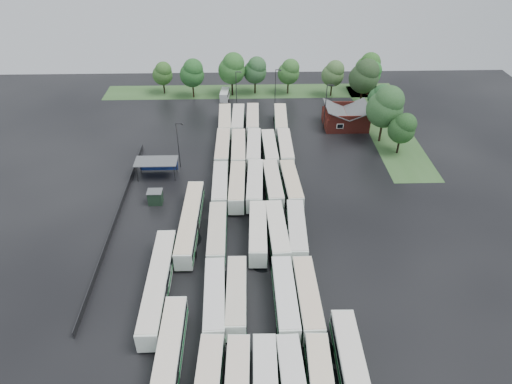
{
  "coord_description": "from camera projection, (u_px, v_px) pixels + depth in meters",
  "views": [
    {
      "loc": [
        0.16,
        -55.1,
        48.87
      ],
      "look_at": [
        2.0,
        12.0,
        2.5
      ],
      "focal_mm": 32.0,
      "sensor_mm": 36.0,
      "label": 1
    }
  ],
  "objects": [
    {
      "name": "puddle_2",
      "position": [
        184.0,
        240.0,
        74.64
      ],
      "size": [
        5.61,
        5.61,
        0.01
      ],
      "primitive_type": "cylinder",
      "color": "black",
      "rests_on": "ground"
    },
    {
      "name": "bus_r1c4",
      "position": [
        307.0,
        298.0,
        61.63
      ],
      "size": [
        3.0,
        13.31,
        3.69
      ],
      "rotation": [
        0.0,
        0.0,
        0.01
      ],
      "color": "white",
      "rests_on": "ground"
    },
    {
      "name": "bus_r5c1",
      "position": [
        238.0,
        121.0,
        106.59
      ],
      "size": [
        3.11,
        13.03,
        3.61
      ],
      "rotation": [
        0.0,
        0.0,
        -0.03
      ],
      "color": "white",
      "rests_on": "ground"
    },
    {
      "name": "tree_north_3",
      "position": [
        256.0,
        70.0,
        121.6
      ],
      "size": [
        6.19,
        6.19,
        10.25
      ],
      "color": "black",
      "rests_on": "ground"
    },
    {
      "name": "lamp_post_back_w",
      "position": [
        237.0,
        87.0,
        114.1
      ],
      "size": [
        1.49,
        0.29,
        9.66
      ],
      "color": "#2D2D30",
      "rests_on": "ground"
    },
    {
      "name": "bus_r1c3",
      "position": [
        285.0,
        298.0,
        61.6
      ],
      "size": [
        3.02,
        13.34,
        3.7
      ],
      "rotation": [
        0.0,
        0.0,
        0.01
      ],
      "color": "white",
      "rests_on": "ground"
    },
    {
      "name": "bus_r4c2",
      "position": [
        254.0,
        149.0,
        95.4
      ],
      "size": [
        3.32,
        13.46,
        3.72
      ],
      "rotation": [
        0.0,
        0.0,
        -0.04
      ],
      "color": "white",
      "rests_on": "ground"
    },
    {
      "name": "lamp_post_nw",
      "position": [
        179.0,
        142.0,
        90.22
      ],
      "size": [
        1.52,
        0.3,
        9.88
      ],
      "color": "#2D2D30",
      "rests_on": "ground"
    },
    {
      "name": "ground",
      "position": [
        246.0,
        247.0,
        73.08
      ],
      "size": [
        160.0,
        160.0,
        0.0
      ],
      "primitive_type": "plane",
      "color": "black",
      "rests_on": "ground"
    },
    {
      "name": "puddle_0",
      "position": [
        249.0,
        367.0,
        55.19
      ],
      "size": [
        4.8,
        4.8,
        0.01
      ],
      "primitive_type": "cylinder",
      "color": "black",
      "rests_on": "ground"
    },
    {
      "name": "bus_r2c2",
      "position": [
        258.0,
        232.0,
        73.05
      ],
      "size": [
        3.18,
        13.29,
        3.68
      ],
      "rotation": [
        0.0,
        0.0,
        -0.03
      ],
      "color": "white",
      "rests_on": "ground"
    },
    {
      "name": "lamp_post_ne",
      "position": [
        326.0,
        104.0,
        103.83
      ],
      "size": [
        1.69,
        0.33,
        10.98
      ],
      "color": "#2D2D30",
      "rests_on": "ground"
    },
    {
      "name": "bus_r4c4",
      "position": [
        285.0,
        149.0,
        95.63
      ],
      "size": [
        2.83,
        13.0,
        3.61
      ],
      "rotation": [
        0.0,
        0.0,
        -0.01
      ],
      "color": "white",
      "rests_on": "ground"
    },
    {
      "name": "grass_strip_north",
      "position": [
        251.0,
        91.0,
        126.42
      ],
      "size": [
        80.0,
        10.0,
        0.01
      ],
      "primitive_type": "cube",
      "color": "#355C2A",
      "rests_on": "ground"
    },
    {
      "name": "west_fence",
      "position": [
        117.0,
        216.0,
        78.82
      ],
      "size": [
        0.1,
        50.0,
        1.2
      ],
      "primitive_type": "cube",
      "color": "#2D2D30",
      "rests_on": "ground"
    },
    {
      "name": "bus_r5c4",
      "position": [
        281.0,
        121.0,
        106.4
      ],
      "size": [
        3.38,
        13.39,
        3.7
      ],
      "rotation": [
        0.0,
        0.0,
        -0.04
      ],
      "color": "white",
      "rests_on": "ground"
    },
    {
      "name": "tree_east_4",
      "position": [
        371.0,
        73.0,
        121.0
      ],
      "size": [
        5.72,
        5.68,
        9.41
      ],
      "color": "black",
      "rests_on": "ground"
    },
    {
      "name": "tree_east_1",
      "position": [
        386.0,
        106.0,
        97.77
      ],
      "size": [
        7.91,
        7.91,
        13.1
      ],
      "color": "black",
      "rests_on": "ground"
    },
    {
      "name": "bus_r2c0",
      "position": [
        217.0,
        234.0,
        72.64
      ],
      "size": [
        2.97,
        13.4,
        3.72
      ],
      "rotation": [
        0.0,
        0.0,
        0.01
      ],
      "color": "white",
      "rests_on": "ground"
    },
    {
      "name": "bus_r2c4",
      "position": [
        297.0,
        231.0,
        73.29
      ],
      "size": [
        3.37,
        13.31,
        3.68
      ],
      "rotation": [
        0.0,
        0.0,
        -0.04
      ],
      "color": "white",
      "rests_on": "ground"
    },
    {
      "name": "artic_bus_west_a",
      "position": [
        167.0,
        370.0,
        52.67
      ],
      "size": [
        2.88,
        19.63,
        3.64
      ],
      "rotation": [
        0.0,
        0.0,
        -0.0
      ],
      "color": "white",
      "rests_on": "ground"
    },
    {
      "name": "brick_building",
      "position": [
        345.0,
        119.0,
        107.74
      ],
      "size": [
        10.07,
        8.6,
        5.39
      ],
      "color": "maroon",
      "rests_on": "ground"
    },
    {
      "name": "artic_bus_west_c",
      "position": [
        158.0,
        284.0,
        63.65
      ],
      "size": [
        2.97,
        20.03,
        3.71
      ],
      "rotation": [
        0.0,
        0.0,
        0.01
      ],
      "color": "white",
      "rests_on": "ground"
    },
    {
      "name": "grass_strip_east",
      "position": [
        386.0,
        125.0,
        109.05
      ],
      "size": [
        10.0,
        50.0,
        0.01
      ],
      "primitive_type": "cube",
      "color": "#355C2A",
      "rests_on": "ground"
    },
    {
      "name": "tree_east_3",
      "position": [
        365.0,
        76.0,
        114.17
      ],
      "size": [
        7.44,
        7.44,
        12.33
      ],
      "color": "black",
      "rests_on": "ground"
    },
    {
      "name": "bus_r3c0",
      "position": [
        220.0,
        186.0,
        84.12
      ],
      "size": [
        2.89,
        12.94,
        3.59
      ],
      "rotation": [
        0.0,
        0.0,
        0.01
      ],
      "color": "white",
      "rests_on": "ground"
    },
    {
      "name": "puddle_1",
      "position": [
        332.0,
        381.0,
        53.67
      ],
      "size": [
        3.44,
        3.44,
        0.01
      ],
      "primitive_type": "cylinder",
      "color": "black",
      "rests_on": "ground"
    },
    {
      "name": "bus_r4c0",
      "position": [
        223.0,
        149.0,
        95.41
      ],
      "size": [
        2.94,
        13.3,
        3.7
      ],
      "rotation": [
        0.0,
        0.0,
        -0.01
      ],
      "color": "white",
      "rests_on": "ground"
    },
    {
      "name": "artic_bus_west_b",
      "position": [
        190.0,
        222.0,
        75.24
      ],
      "size": [
        3.24,
        19.84,
        3.67
      ],
      "rotation": [
        0.0,
        0.0,
        -0.02
      ],
      "color": "white",
      "rests_on": "ground"
    },
    {
      "name": "tree_north_1",
      "position": [
        192.0,
        73.0,
        119.2
      ],
      "size": [
        6.4,
        6.4,
        10.6
      ],
      "color": "black",
      "rests_on": "ground"
    },
    {
      "name": "bus_r2c3",
      "position": [
        277.0,
        232.0,
        73.02
      ],
      "size": [
        3.39,
        13.47,
        3.72
      ],
      "rotation": [
        0.0,
        0.0,
        0.04
      ],
      "color": "white",
      "rests_on": "ground"
    },
    {
      "name": "bus_r3c1",
      "position": [
        237.0,
        187.0,
        83.86
      ],
      "size": [
        3.15,
        13.35,
        3.7
      ],
      "rotation": [
        0.0,
        0.0,
        -0.03
      ],
      "color": "white",
      "rests_on": "ground"
    },
    {
      "name": "utility_hut",
      "position": [
        155.0,
        197.0,
        82.33
      ],
      "size": [
        2.7,
        2.2,
        2.62
      ],
      "color": "black",
      "rests_on": "ground"
    },
    {
      "name": "bus_r1c0",
      "position": [
        215.0,
        299.0,
        61.47
      ],
      "size": [
        3.21,
        13.2,
        3.65
      ],
      "rotation": [
        0.0,
        0.0,
        0.03
      ],
      "color": "white",
      "rests_on": "ground"
    },
    {
      "name": "bus_r3c3",
      "position": [
        273.0,
        185.0,
        84.39
      ],
      "size": [
        3.36,
        13.31,
        3.68
      ],
      "rotation": [
        0.0,
        0.0,
        0.04
      ],
      "color": "white",
      "rests_on": "ground"
    },
    {
      "name": "tree_east_0",
      "position": [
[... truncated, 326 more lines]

